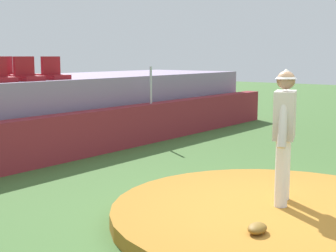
% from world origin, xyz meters
% --- Properties ---
extents(ground_plane, '(60.00, 60.00, 0.00)m').
position_xyz_m(ground_plane, '(0.00, 0.00, 0.00)').
color(ground_plane, '#3F662F').
extents(pitchers_mound, '(4.29, 4.29, 0.19)m').
position_xyz_m(pitchers_mound, '(0.00, 0.00, 0.10)').
color(pitchers_mound, '#AA6F26').
rests_on(pitchers_mound, ground_plane).
extents(pitcher, '(0.78, 0.40, 1.76)m').
position_xyz_m(pitcher, '(0.23, 0.06, 1.21)').
color(pitcher, white).
rests_on(pitcher, pitchers_mound).
extents(fielding_glove, '(0.33, 0.25, 0.11)m').
position_xyz_m(fielding_glove, '(-0.98, -0.20, 0.25)').
color(fielding_glove, brown).
rests_on(fielding_glove, pitchers_mound).
extents(brick_barrier, '(17.95, 0.40, 0.95)m').
position_xyz_m(brick_barrier, '(0.00, 5.06, 0.47)').
color(brick_barrier, maroon).
rests_on(brick_barrier, ground_plane).
extents(fence_post_right, '(0.06, 0.06, 0.91)m').
position_xyz_m(fence_post_right, '(3.62, 5.06, 1.40)').
color(fence_post_right, silver).
rests_on(fence_post_right, brick_barrier).
extents(stadium_chair_3, '(0.48, 0.44, 0.50)m').
position_xyz_m(stadium_chair_3, '(0.69, 5.99, 1.76)').
color(stadium_chair_3, maroon).
rests_on(stadium_chair_3, bleacher_platform).
extents(stadium_chair_4, '(0.48, 0.44, 0.50)m').
position_xyz_m(stadium_chair_4, '(1.43, 6.02, 1.76)').
color(stadium_chair_4, maroon).
rests_on(stadium_chair_4, bleacher_platform).
extents(stadium_chair_8, '(0.48, 0.44, 0.50)m').
position_xyz_m(stadium_chair_8, '(0.71, 6.89, 1.76)').
color(stadium_chair_8, maroon).
rests_on(stadium_chair_8, bleacher_platform).
extents(stadium_chair_9, '(0.48, 0.44, 0.50)m').
position_xyz_m(stadium_chair_9, '(1.40, 6.92, 1.76)').
color(stadium_chair_9, maroon).
rests_on(stadium_chair_9, bleacher_platform).
extents(stadium_chair_14, '(0.48, 0.44, 0.50)m').
position_xyz_m(stadium_chair_14, '(1.41, 7.77, 1.76)').
color(stadium_chair_14, maroon).
rests_on(stadium_chair_14, bleacher_platform).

